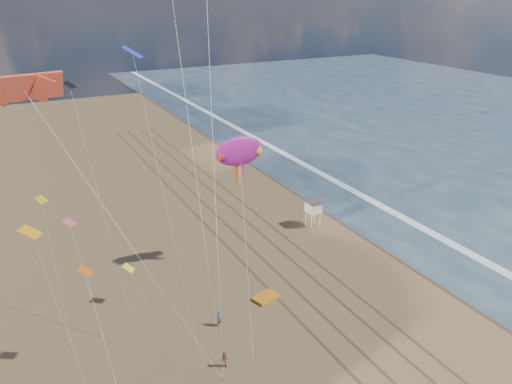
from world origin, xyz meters
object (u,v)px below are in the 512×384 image
Objects in this scene: grounded_kite at (266,297)px; show_kite at (239,152)px; lifeguard_stand at (313,207)px; kite_flyer_a at (219,318)px; kite_flyer_b at (225,360)px.

grounded_kite is 0.12× the size of show_kite.
kite_flyer_a is (-19.03, -13.34, -1.89)m from lifeguard_stand.
kite_flyer_b is at bearing -138.44° from lifeguard_stand.
show_kite is at bearing -161.08° from lifeguard_stand.
grounded_kite is (-13.23, -11.50, -2.58)m from lifeguard_stand.
kite_flyer_a is (-6.56, -9.07, -12.34)m from show_kite.
kite_flyer_b is (-1.81, -5.14, -0.10)m from kite_flyer_a.
kite_flyer_a reaches higher than kite_flyer_b.
show_kite reaches higher than lifeguard_stand.
show_kite is 12.34× the size of kite_flyer_a.
lifeguard_stand is 1.43× the size of grounded_kite.
lifeguard_stand is at bearing 27.41° from kite_flyer_a.
grounded_kite is 10.34m from kite_flyer_b.
show_kite is 20.65m from kite_flyer_b.
grounded_kite is 1.49× the size of kite_flyer_a.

